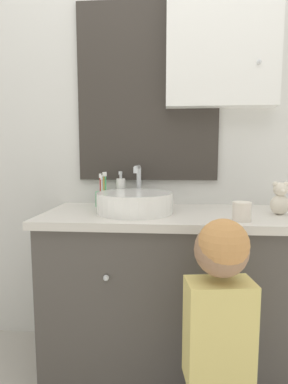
% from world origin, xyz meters
% --- Properties ---
extents(wall_back, '(3.20, 0.18, 2.50)m').
position_xyz_m(wall_back, '(0.01, 0.62, 1.29)').
color(wall_back, silver).
rests_on(wall_back, ground_plane).
extents(vanity_counter, '(1.20, 0.51, 0.79)m').
position_xyz_m(vanity_counter, '(0.00, 0.35, 0.40)').
color(vanity_counter, '#4C4742').
rests_on(vanity_counter, ground_plane).
extents(sink_basin, '(0.35, 0.40, 0.21)m').
position_xyz_m(sink_basin, '(-0.18, 0.33, 0.84)').
color(sink_basin, white).
rests_on(sink_basin, vanity_counter).
extents(toothbrush_holder, '(0.08, 0.08, 0.18)m').
position_xyz_m(toothbrush_holder, '(-0.36, 0.49, 0.83)').
color(toothbrush_holder, '#66B27F').
rests_on(toothbrush_holder, vanity_counter).
extents(soap_dispenser, '(0.05, 0.05, 0.18)m').
position_xyz_m(soap_dispenser, '(-0.27, 0.52, 0.86)').
color(soap_dispenser, white).
rests_on(soap_dispenser, vanity_counter).
extents(child_figure, '(0.23, 0.44, 0.86)m').
position_xyz_m(child_figure, '(0.14, -0.10, 0.51)').
color(child_figure, slate).
rests_on(child_figure, ground_plane).
extents(teddy_bear, '(0.08, 0.07, 0.15)m').
position_xyz_m(teddy_bear, '(0.47, 0.33, 0.86)').
color(teddy_bear, beige).
rests_on(teddy_bear, vanity_counter).
extents(drinking_cup, '(0.07, 0.07, 0.08)m').
position_xyz_m(drinking_cup, '(0.27, 0.18, 0.83)').
color(drinking_cup, silver).
rests_on(drinking_cup, vanity_counter).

